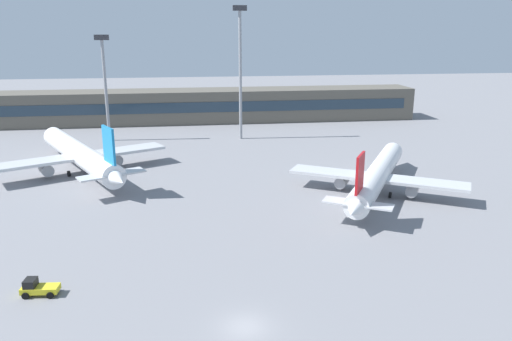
{
  "coord_description": "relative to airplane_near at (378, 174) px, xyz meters",
  "views": [
    {
      "loc": [
        -4.46,
        -39.03,
        25.69
      ],
      "look_at": [
        6.59,
        40.0,
        3.0
      ],
      "focal_mm": 35.22,
      "sensor_mm": 36.0,
      "label": 1
    }
  ],
  "objects": [
    {
      "name": "floodlight_tower_west",
      "position": [
        -17.4,
        43.97,
        14.39
      ],
      "size": [
        3.2,
        0.8,
        30.66
      ],
      "color": "gray",
      "rests_on": "ground_plane"
    },
    {
      "name": "ground_plane",
      "position": [
        -25.75,
        4.98,
        -3.03
      ],
      "size": [
        400.0,
        400.0,
        0.0
      ],
      "primitive_type": "plane",
      "color": "gray"
    },
    {
      "name": "airplane_near",
      "position": [
        0.0,
        0.0,
        0.0
      ],
      "size": [
        26.21,
        35.97,
        9.93
      ],
      "color": "white",
      "rests_on": "ground_plane"
    },
    {
      "name": "terminal_building",
      "position": [
        -25.75,
        68.36,
        1.47
      ],
      "size": [
        121.07,
        12.13,
        9.0
      ],
      "color": "#5B564C",
      "rests_on": "ground_plane"
    },
    {
      "name": "airplane_mid",
      "position": [
        -50.21,
        19.57,
        0.37
      ],
      "size": [
        30.11,
        41.59,
        11.14
      ],
      "color": "white",
      "rests_on": "ground_plane"
    },
    {
      "name": "floodlight_tower_east",
      "position": [
        -48.49,
        46.21,
        11.11
      ],
      "size": [
        3.2,
        0.8,
        24.29
      ],
      "color": "gray",
      "rests_on": "ground_plane"
    },
    {
      "name": "baggage_tug_yellow",
      "position": [
        -45.55,
        -26.63,
        -2.23
      ],
      "size": [
        3.73,
        2.11,
        1.75
      ],
      "color": "yellow",
      "rests_on": "ground_plane"
    }
  ]
}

